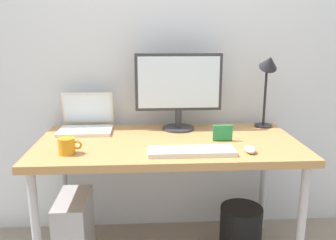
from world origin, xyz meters
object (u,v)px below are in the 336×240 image
(mouse, at_px, (250,149))
(photo_frame, at_px, (223,133))
(monitor, at_px, (179,87))
(laptop, at_px, (86,121))
(desk_lamp, at_px, (268,74))
(computer_tower, at_px, (75,230))
(wastebasket, at_px, (241,229))
(desk, at_px, (168,151))
(coffee_mug, at_px, (67,146))
(keyboard, at_px, (191,151))

(mouse, bearing_deg, photo_frame, 115.74)
(monitor, height_order, laptop, monitor)
(desk_lamp, bearing_deg, computer_tower, -168.24)
(wastebasket, bearing_deg, desk, -174.95)
(desk, height_order, mouse, mouse)
(laptop, height_order, wastebasket, laptop)
(monitor, relative_size, mouse, 5.93)
(coffee_mug, xyz_separation_m, photo_frame, (0.83, 0.17, 0.01))
(coffee_mug, xyz_separation_m, wastebasket, (0.98, 0.24, -0.64))
(desk, relative_size, keyboard, 3.34)
(desk_lamp, distance_m, computer_tower, 1.51)
(wastebasket, bearing_deg, mouse, -100.89)
(photo_frame, xyz_separation_m, wastebasket, (0.15, 0.07, -0.65))
(computer_tower, bearing_deg, keyboard, -18.45)
(monitor, bearing_deg, laptop, 178.41)
(mouse, bearing_deg, monitor, 124.81)
(desk, bearing_deg, photo_frame, -4.82)
(desk_lamp, height_order, keyboard, desk_lamp)
(keyboard, height_order, mouse, mouse)
(monitor, bearing_deg, desk, -108.39)
(mouse, bearing_deg, desk, 150.21)
(keyboard, distance_m, wastebasket, 0.76)
(photo_frame, distance_m, computer_tower, 1.04)
(laptop, relative_size, computer_tower, 0.76)
(wastebasket, bearing_deg, photo_frame, -156.46)
(desk_lamp, relative_size, wastebasket, 1.61)
(photo_frame, bearing_deg, wastebasket, 23.54)
(photo_frame, bearing_deg, coffee_mug, -168.27)
(desk, distance_m, laptop, 0.57)
(laptop, xyz_separation_m, computer_tower, (-0.06, -0.26, -0.60))
(laptop, bearing_deg, wastebasket, -12.60)
(laptop, xyz_separation_m, desk_lamp, (1.13, -0.02, 0.29))
(laptop, xyz_separation_m, wastebasket, (0.95, -0.21, -0.66))
(desk, height_order, coffee_mug, coffee_mug)
(coffee_mug, relative_size, photo_frame, 1.09)
(wastebasket, bearing_deg, desk_lamp, 48.19)
(laptop, bearing_deg, coffee_mug, -93.25)
(desk_lamp, distance_m, photo_frame, 0.52)
(desk, xyz_separation_m, coffee_mug, (-0.52, -0.20, 0.10))
(desk, bearing_deg, desk_lamp, 20.58)
(desk, distance_m, desk_lamp, 0.79)
(laptop, distance_m, desk_lamp, 1.17)
(computer_tower, bearing_deg, mouse, -13.06)
(desk, bearing_deg, computer_tower, -179.03)
(desk_lamp, distance_m, wastebasket, 0.98)
(laptop, height_order, keyboard, laptop)
(desk_lamp, bearing_deg, keyboard, -138.52)
(mouse, relative_size, photo_frame, 0.82)
(coffee_mug, height_order, photo_frame, photo_frame)
(coffee_mug, distance_m, photo_frame, 0.84)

